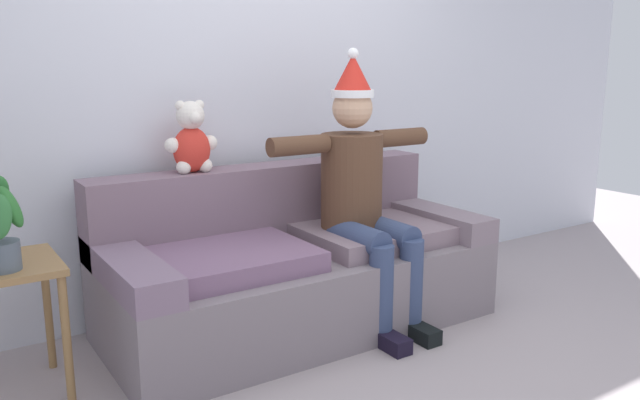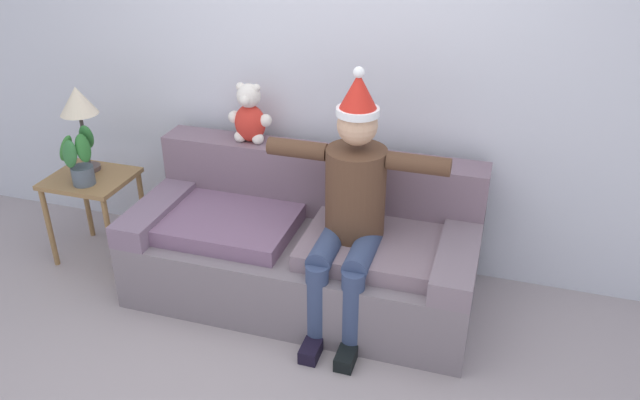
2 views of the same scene
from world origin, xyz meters
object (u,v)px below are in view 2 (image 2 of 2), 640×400
(person_seated, at_px, (351,204))
(teddy_bear, at_px, (250,116))
(side_table, at_px, (92,190))
(couch, at_px, (306,245))
(potted_plant, at_px, (79,157))
(table_lamp, at_px, (78,105))

(person_seated, xyz_separation_m, teddy_bear, (-0.78, 0.45, 0.27))
(side_table, bearing_deg, person_seated, -4.38)
(person_seated, relative_size, teddy_bear, 3.93)
(couch, xyz_separation_m, potted_plant, (-1.45, -0.14, 0.47))
(table_lamp, distance_m, potted_plant, 0.34)
(person_seated, distance_m, potted_plant, 1.77)
(teddy_bear, distance_m, table_lamp, 1.11)
(teddy_bear, height_order, table_lamp, teddy_bear)
(teddy_bear, distance_m, side_table, 1.19)
(side_table, bearing_deg, teddy_bear, 17.21)
(couch, bearing_deg, table_lamp, 177.77)
(couch, relative_size, teddy_bear, 5.43)
(potted_plant, bearing_deg, person_seated, -1.11)
(side_table, xyz_separation_m, table_lamp, (-0.06, 0.09, 0.56))
(couch, relative_size, side_table, 3.44)
(teddy_bear, relative_size, side_table, 0.63)
(table_lamp, bearing_deg, potted_plant, -65.06)
(person_seated, bearing_deg, teddy_bear, 149.78)
(person_seated, xyz_separation_m, table_lamp, (-1.86, 0.23, 0.30))
(potted_plant, bearing_deg, table_lamp, 114.94)
(teddy_bear, xyz_separation_m, table_lamp, (-1.08, -0.22, 0.03))
(teddy_bear, bearing_deg, couch, -31.97)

